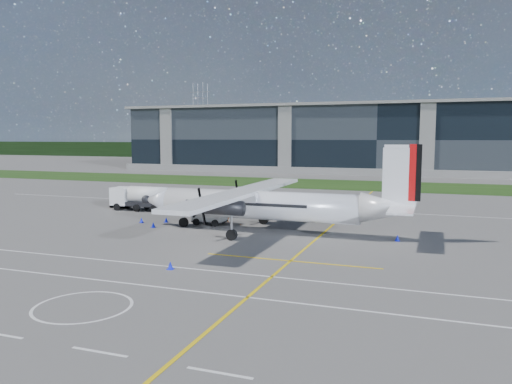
{
  "coord_description": "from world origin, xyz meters",
  "views": [
    {
      "loc": [
        11.8,
        -37.1,
        8.17
      ],
      "look_at": [
        -2.72,
        3.14,
        3.42
      ],
      "focal_mm": 35.0,
      "sensor_mm": 36.0,
      "label": 1
    }
  ],
  "objects": [
    {
      "name": "ground",
      "position": [
        0.0,
        40.0,
        0.0
      ],
      "size": [
        400.0,
        400.0,
        0.0
      ],
      "primitive_type": "plane",
      "color": "#575452",
      "rests_on": "ground"
    },
    {
      "name": "grass_strip",
      "position": [
        0.0,
        48.0,
        0.02
      ],
      "size": [
        400.0,
        18.0,
        0.04
      ],
      "primitive_type": "cube",
      "color": "#19380F",
      "rests_on": "ground"
    },
    {
      "name": "terminal_building",
      "position": [
        0.0,
        80.0,
        7.5
      ],
      "size": [
        120.0,
        20.0,
        15.0
      ],
      "primitive_type": "cube",
      "color": "black",
      "rests_on": "ground"
    },
    {
      "name": "tree_line",
      "position": [
        0.0,
        140.0,
        3.0
      ],
      "size": [
        400.0,
        6.0,
        6.0
      ],
      "primitive_type": "cube",
      "color": "black",
      "rests_on": "ground"
    },
    {
      "name": "pylon_west",
      "position": [
        -80.0,
        150.0,
        15.0
      ],
      "size": [
        9.0,
        4.6,
        30.0
      ],
      "primitive_type": null,
      "color": "gray",
      "rests_on": "ground"
    },
    {
      "name": "yellow_taxiway_centerline",
      "position": [
        3.0,
        10.0,
        0.01
      ],
      "size": [
        0.2,
        70.0,
        0.01
      ],
      "primitive_type": "cube",
      "color": "yellow",
      "rests_on": "ground"
    },
    {
      "name": "white_lane_line",
      "position": [
        0.0,
        -14.0,
        0.01
      ],
      "size": [
        90.0,
        0.15,
        0.01
      ],
      "primitive_type": "cube",
      "color": "white",
      "rests_on": "ground"
    },
    {
      "name": "turboprop_aircraft",
      "position": [
        -1.41,
        2.71,
        3.81
      ],
      "size": [
        24.48,
        25.39,
        7.62
      ],
      "primitive_type": null,
      "color": "white",
      "rests_on": "ground"
    },
    {
      "name": "fuel_tanker_truck",
      "position": [
        -19.51,
        10.35,
        1.35
      ],
      "size": [
        7.19,
        2.34,
        2.69
      ],
      "primitive_type": null,
      "color": "white",
      "rests_on": "ground"
    },
    {
      "name": "baggage_tug",
      "position": [
        -7.93,
        4.77,
        0.96
      ],
      "size": [
        3.19,
        1.91,
        1.91
      ],
      "primitive_type": null,
      "color": "silver",
      "rests_on": "ground"
    },
    {
      "name": "ground_crew_person",
      "position": [
        -6.9,
        6.44,
        1.0
      ],
      "size": [
        0.92,
        0.99,
        1.99
      ],
      "primitive_type": "imported",
      "rotation": [
        0.0,
        0.0,
        1.01
      ],
      "color": "#F25907",
      "rests_on": "ground"
    },
    {
      "name": "safety_cone_nose_stbd",
      "position": [
        -12.36,
        4.4,
        0.25
      ],
      "size": [
        0.36,
        0.36,
        0.5
      ],
      "primitive_type": "cone",
      "color": "#0D19E9",
      "rests_on": "ground"
    },
    {
      "name": "safety_cone_tail",
      "position": [
        9.18,
        3.01,
        0.25
      ],
      "size": [
        0.36,
        0.36,
        0.5
      ],
      "primitive_type": "cone",
      "color": "#0D19E9",
      "rests_on": "ground"
    },
    {
      "name": "safety_cone_nose_port",
      "position": [
        -12.05,
        1.57,
        0.25
      ],
      "size": [
        0.36,
        0.36,
        0.5
      ],
      "primitive_type": "cone",
      "color": "#0D19E9",
      "rests_on": "ground"
    },
    {
      "name": "safety_cone_fwd",
      "position": [
        -14.46,
        3.41,
        0.25
      ],
      "size": [
        0.36,
        0.36,
        0.5
      ],
      "primitive_type": "cone",
      "color": "#0D19E9",
      "rests_on": "ground"
    },
    {
      "name": "safety_cone_portwing",
      "position": [
        -3.44,
        -10.53,
        0.25
      ],
      "size": [
        0.36,
        0.36,
        0.5
      ],
      "primitive_type": "cone",
      "color": "#0D19E9",
      "rests_on": "ground"
    },
    {
      "name": "safety_cone_stbdwing",
      "position": [
        -4.41,
        16.11,
        0.25
      ],
      "size": [
        0.36,
        0.36,
        0.5
      ],
      "primitive_type": "cone",
      "color": "#0D19E9",
      "rests_on": "ground"
    }
  ]
}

